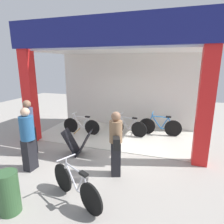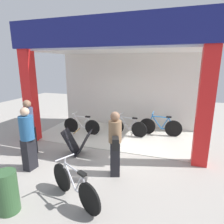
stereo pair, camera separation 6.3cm
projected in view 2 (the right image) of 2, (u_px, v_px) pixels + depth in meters
The scene contains 11 objects.
ground_plane at pixel (105, 150), 6.53m from camera, with size 20.38×20.38×0.00m, color #9E9991.
shop_facade at pixel (119, 80), 7.36m from camera, with size 6.39×3.17×4.15m.
bicycle_inside_0 at pixel (82, 125), 7.96m from camera, with size 1.60×0.44×0.88m.
bicycle_inside_1 at pixel (160, 126), 7.77m from camera, with size 1.69×0.46×0.93m.
bicycle_inside_2 at pixel (128, 127), 7.77m from camera, with size 1.60×0.44×0.89m.
bicycle_parked_0 at pixel (74, 186), 4.03m from camera, with size 1.50×0.79×0.91m.
sandwich_board_sign at pixel (77, 143), 6.12m from camera, with size 0.94×0.62×0.82m.
pedestrian_0 at pixel (29, 127), 6.02m from camera, with size 0.34×0.34×1.77m.
pedestrian_1 at pixel (115, 143), 4.87m from camera, with size 0.43×0.65×1.70m.
pedestrian_3 at pixel (28, 138), 5.16m from camera, with size 0.39×0.39×1.74m.
trash_bin at pixel (7, 192), 3.74m from camera, with size 0.40×0.40×0.86m, color #335933.
Camera 2 is at (2.14, -5.62, 2.85)m, focal length 31.07 mm.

